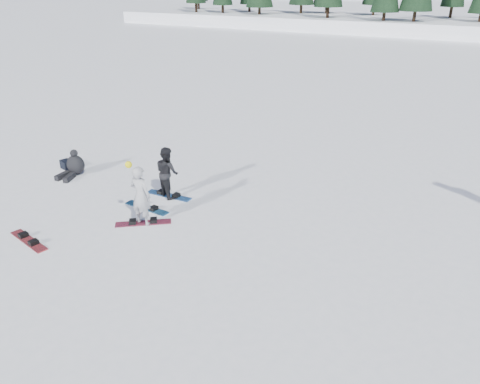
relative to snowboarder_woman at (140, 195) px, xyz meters
name	(u,v)px	position (x,y,z in m)	size (l,w,h in m)	color
ground	(183,249)	(1.70, -0.53, -0.85)	(420.00, 420.00, 0.00)	white
alpine_backdrop	(458,37)	(-10.02, 188.63, -14.82)	(412.50, 227.00, 53.20)	white
snowboarder_woman	(140,195)	(0.00, 0.00, 0.00)	(0.61, 0.41, 1.82)	#ADADB2
snowboarder_man	(167,172)	(-0.47, 1.77, -0.06)	(0.76, 0.60, 1.57)	black
seated_rider	(74,165)	(-4.26, 1.58, -0.51)	(0.74, 1.11, 0.89)	black
gear_bag	(67,165)	(-4.96, 1.84, -0.70)	(0.45, 0.30, 0.30)	black
snowboard_woman	(143,223)	(0.00, 0.00, -0.83)	(1.50, 0.28, 0.03)	maroon
snowboard_man	(169,195)	(-0.47, 1.77, -0.83)	(1.50, 0.28, 0.03)	#1A4B8F
snowboard_loose_b	(29,241)	(-1.93, -2.16, -0.83)	(1.50, 0.28, 0.03)	maroon
snowboard_loose_c	(147,208)	(-0.51, 0.77, -0.83)	(1.50, 0.28, 0.03)	#185789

